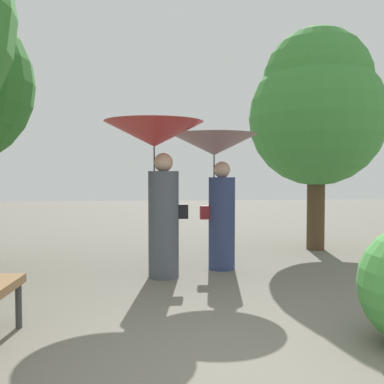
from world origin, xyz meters
TOP-DOWN VIEW (x-y plane):
  - ground_plane at (0.00, 0.00)m, footprint 40.00×40.00m
  - person_left at (-0.53, 3.08)m, footprint 1.37×1.37m
  - person_right at (0.36, 3.51)m, footprint 1.29×1.29m
  - tree_near_right at (2.49, 5.05)m, footprint 2.53×2.53m

SIDE VIEW (x-z plane):
  - ground_plane at x=0.00m, z-range 0.00..0.00m
  - person_right at x=0.36m, z-range 0.51..2.53m
  - person_left at x=-0.53m, z-range 0.54..2.69m
  - tree_near_right at x=2.49m, z-range 0.61..4.76m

